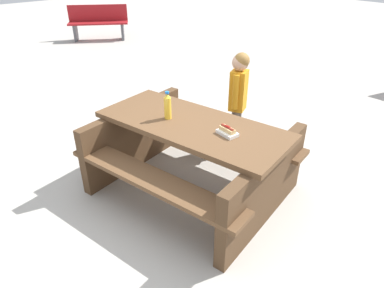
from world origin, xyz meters
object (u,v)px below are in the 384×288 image
at_px(soda_bottle, 168,106).
at_px(child_in_coat, 239,91).
at_px(park_bench_mid, 98,22).
at_px(hotdog_tray, 227,131).
at_px(picnic_table, 192,151).

height_order(soda_bottle, child_in_coat, child_in_coat).
distance_m(soda_bottle, child_in_coat, 1.01).
distance_m(soda_bottle, park_bench_mid, 6.80).
bearing_deg(soda_bottle, hotdog_tray, 17.05).
bearing_deg(soda_bottle, park_bench_mid, 157.61).
relative_size(child_in_coat, park_bench_mid, 0.81).
xyz_separation_m(picnic_table, child_in_coat, (-0.24, 0.90, 0.31)).
bearing_deg(hotdog_tray, picnic_table, -168.67).
distance_m(picnic_table, park_bench_mid, 6.95).
bearing_deg(park_bench_mid, child_in_coat, -14.17).
bearing_deg(picnic_table, park_bench_mid, 159.12).
bearing_deg(child_in_coat, hotdog_tray, -53.32).
bearing_deg(hotdog_tray, park_bench_mid, 160.71).
relative_size(soda_bottle, park_bench_mid, 0.18).
xyz_separation_m(hotdog_tray, park_bench_mid, (-6.87, 2.40, -0.33)).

